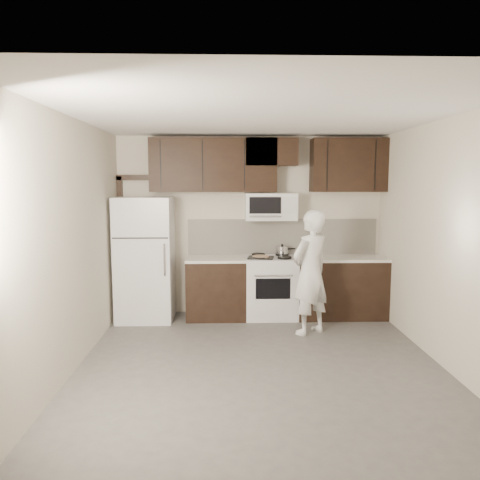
{
  "coord_description": "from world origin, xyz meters",
  "views": [
    {
      "loc": [
        -0.38,
        -4.88,
        2.02
      ],
      "look_at": [
        -0.2,
        0.9,
        1.3
      ],
      "focal_mm": 35.0,
      "sensor_mm": 36.0,
      "label": 1
    }
  ],
  "objects_px": {
    "microwave": "(271,207)",
    "person": "(310,272)",
    "stove": "(271,287)",
    "refrigerator": "(145,259)"
  },
  "relations": [
    {
      "from": "microwave",
      "to": "person",
      "type": "xyz_separation_m",
      "value": [
        0.44,
        -0.9,
        -0.82
      ]
    },
    {
      "from": "stove",
      "to": "person",
      "type": "distance_m",
      "value": 0.97
    },
    {
      "from": "stove",
      "to": "refrigerator",
      "type": "bearing_deg",
      "value": -178.49
    },
    {
      "from": "person",
      "to": "refrigerator",
      "type": "bearing_deg",
      "value": -54.76
    },
    {
      "from": "microwave",
      "to": "refrigerator",
      "type": "bearing_deg",
      "value": -174.85
    },
    {
      "from": "refrigerator",
      "to": "person",
      "type": "height_order",
      "value": "refrigerator"
    },
    {
      "from": "refrigerator",
      "to": "person",
      "type": "xyz_separation_m",
      "value": [
        2.29,
        -0.73,
        -0.07
      ]
    },
    {
      "from": "stove",
      "to": "refrigerator",
      "type": "distance_m",
      "value": 1.9
    },
    {
      "from": "microwave",
      "to": "refrigerator",
      "type": "height_order",
      "value": "microwave"
    },
    {
      "from": "microwave",
      "to": "refrigerator",
      "type": "distance_m",
      "value": 2.0
    }
  ]
}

